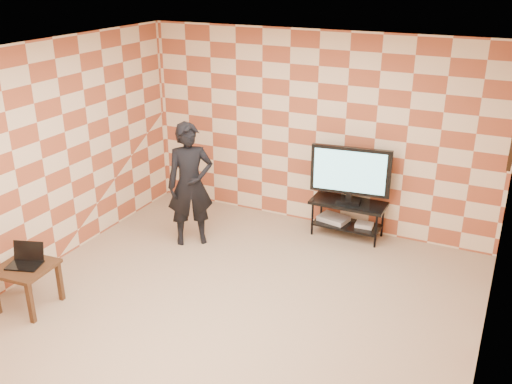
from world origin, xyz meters
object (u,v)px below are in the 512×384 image
tv_stand (348,211)px  side_table (26,273)px  tv (350,172)px  person (190,185)px

tv_stand → side_table: same height
tv → tv_stand: bearing=83.1°
person → tv_stand: bearing=-7.0°
person → tv: bearing=-7.0°
person → side_table: bearing=-147.9°
side_table → person: size_ratio=0.37×
tv → side_table: bearing=-129.3°
tv_stand → tv: tv is taller
side_table → person: person is taller
side_table → person: (0.78, 2.10, 0.41)m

